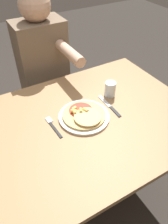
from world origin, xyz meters
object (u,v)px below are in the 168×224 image
at_px(dining_table, 83,134).
at_px(person_diner, 44,65).
at_px(drinking_glass, 110,89).
at_px(knife, 110,106).
at_px(plate, 84,116).
at_px(fork, 53,126).
at_px(pizza, 84,115).

relative_size(dining_table, person_diner, 1.01).
bearing_deg(drinking_glass, knife, -124.60).
bearing_deg(plate, fork, 172.08).
relative_size(pizza, knife, 1.08).
bearing_deg(person_diner, plate, -92.11).
height_order(pizza, fork, pizza).
height_order(dining_table, person_diner, person_diner).
distance_m(plate, drinking_glass, 0.26).
bearing_deg(fork, knife, -2.83).
distance_m(pizza, knife, 0.18).
xyz_separation_m(knife, person_diner, (-0.15, 0.65, -0.01)).
distance_m(knife, drinking_glass, 0.12).
height_order(pizza, knife, pizza).
distance_m(drinking_glass, person_diner, 0.61).
xyz_separation_m(drinking_glass, person_diner, (-0.21, 0.56, -0.05)).
xyz_separation_m(pizza, fork, (-0.18, 0.03, -0.02)).
distance_m(knife, person_diner, 0.67).
relative_size(fork, person_diner, 0.14).
xyz_separation_m(dining_table, drinking_glass, (0.26, 0.12, 0.15)).
height_order(knife, person_diner, person_diner).
distance_m(fork, person_diner, 0.67).
relative_size(drinking_glass, person_diner, 0.07).
bearing_deg(fork, pizza, -9.47).
relative_size(dining_table, fork, 7.34).
xyz_separation_m(plate, pizza, (-0.00, -0.00, 0.02)).
bearing_deg(person_diner, pizza, -92.20).
bearing_deg(drinking_glass, person_diner, 110.86).
height_order(plate, pizza, pizza).
relative_size(knife, person_diner, 0.17).
xyz_separation_m(dining_table, knife, (0.20, 0.03, 0.10)).
bearing_deg(drinking_glass, fork, -170.38).
distance_m(pizza, fork, 0.18).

